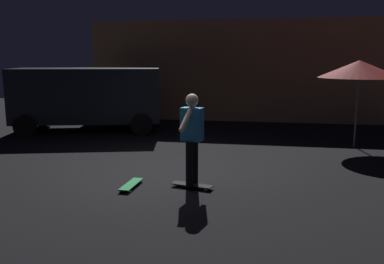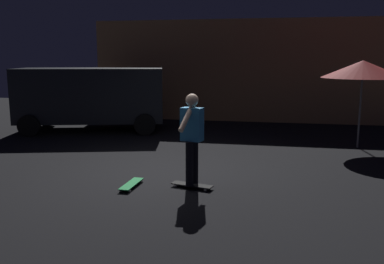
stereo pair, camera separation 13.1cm
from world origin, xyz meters
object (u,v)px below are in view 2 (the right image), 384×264
(patio_umbrella, at_px, (363,69))
(skateboard_spare, at_px, (131,184))
(parked_van, at_px, (91,95))
(skater, at_px, (192,133))
(skateboard_ridden, at_px, (192,185))

(patio_umbrella, xyz_separation_m, skateboard_spare, (-4.77, -4.48, -2.02))
(parked_van, height_order, patio_umbrella, patio_umbrella)
(parked_van, height_order, skateboard_spare, parked_van)
(parked_van, xyz_separation_m, skater, (4.43, -5.43, -0.12))
(parked_van, xyz_separation_m, patio_umbrella, (8.08, -1.11, 0.91))
(patio_umbrella, bearing_deg, skateboard_ridden, -130.25)
(parked_van, height_order, skater, parked_van)
(skateboard_ridden, bearing_deg, parked_van, 129.20)
(parked_van, relative_size, skater, 2.96)
(skateboard_spare, bearing_deg, skater, 8.16)
(skateboard_spare, distance_m, skater, 1.50)
(skateboard_ridden, bearing_deg, skater, 0.00)
(parked_van, height_order, skateboard_ridden, parked_van)
(patio_umbrella, height_order, skater, patio_umbrella)
(patio_umbrella, xyz_separation_m, skater, (-3.65, -4.32, -1.04))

